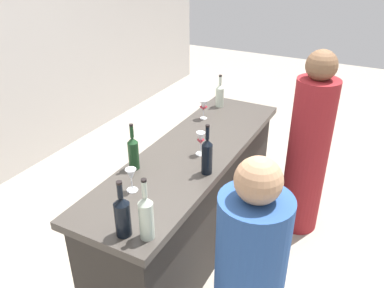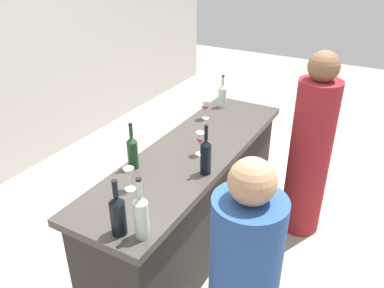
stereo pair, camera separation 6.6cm
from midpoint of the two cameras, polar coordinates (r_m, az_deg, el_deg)
ground_plane at (r=3.26m, az=0.60°, el=-14.95°), size 12.00×12.00×0.00m
bar_counter at (r=2.97m, az=0.64°, el=-8.49°), size 2.08×0.60×0.90m
wine_bottle_leftmost_near_black at (r=1.97m, az=-9.87°, el=-10.05°), size 0.08×0.08×0.31m
wine_bottle_second_left_clear_pale at (r=1.92m, az=-6.47°, el=-10.34°), size 0.07×0.07×0.34m
wine_bottle_center_olive_green at (r=2.49m, az=-7.97°, el=-1.06°), size 0.07×0.07×0.31m
wine_bottle_second_right_near_black at (r=2.41m, az=2.81°, el=-1.69°), size 0.07×0.07×0.34m
wine_bottle_rightmost_clear_pale at (r=3.43m, az=5.04°, el=7.17°), size 0.07×0.07×0.29m
wine_glass_near_left at (r=2.63m, az=1.97°, el=0.63°), size 0.07×0.07×0.17m
wine_glass_near_center at (r=2.29m, az=-8.40°, el=-4.48°), size 0.07×0.07×0.15m
wine_glass_near_right at (r=3.17m, az=2.58°, el=5.58°), size 0.08×0.08×0.16m
person_center_guest at (r=3.21m, az=17.46°, el=-1.28°), size 0.35×0.35×1.53m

